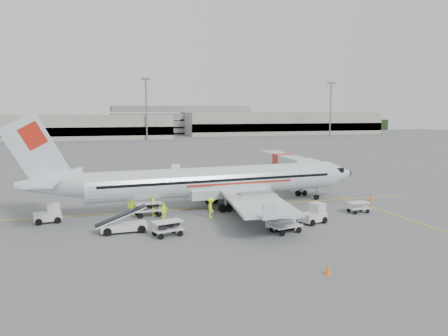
% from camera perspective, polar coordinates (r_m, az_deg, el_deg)
% --- Properties ---
extents(ground, '(360.00, 360.00, 0.00)m').
position_cam_1_polar(ground, '(45.80, 0.71, -5.02)').
color(ground, '#56595B').
extents(stripe_lead, '(44.00, 0.20, 0.01)m').
position_cam_1_polar(stripe_lead, '(45.80, 0.71, -5.02)').
color(stripe_lead, yellow).
rests_on(stripe_lead, ground).
extents(stripe_cross, '(0.20, 20.00, 0.01)m').
position_cam_1_polar(stripe_cross, '(45.22, 21.19, -5.67)').
color(stripe_cross, yellow).
rests_on(stripe_cross, ground).
extents(terminal_west, '(110.00, 22.00, 9.00)m').
position_cam_1_polar(terminal_west, '(174.89, -25.38, 4.79)').
color(terminal_west, gray).
rests_on(terminal_west, ground).
extents(terminal_east, '(90.00, 26.00, 10.00)m').
position_cam_1_polar(terminal_east, '(205.44, 7.45, 5.81)').
color(terminal_east, gray).
rests_on(terminal_east, ground).
extents(parking_garage, '(62.00, 24.00, 14.00)m').
position_cam_1_polar(parking_garage, '(206.35, -5.85, 6.39)').
color(parking_garage, slate).
rests_on(parking_garage, ground).
extents(treeline, '(300.00, 3.00, 6.00)m').
position_cam_1_polar(treeline, '(218.26, -13.06, 5.23)').
color(treeline, black).
rests_on(treeline, ground).
extents(mast_center, '(3.20, 1.20, 22.00)m').
position_cam_1_polar(mast_center, '(161.80, -10.11, 7.53)').
color(mast_center, slate).
rests_on(mast_center, ground).
extents(mast_east, '(3.20, 1.20, 22.00)m').
position_cam_1_polar(mast_east, '(185.85, 13.73, 7.38)').
color(mast_east, slate).
rests_on(mast_east, ground).
extents(aircraft, '(36.94, 30.02, 9.61)m').
position_cam_1_polar(aircraft, '(44.28, -0.75, 0.86)').
color(aircraft, silver).
rests_on(aircraft, ground).
extents(jet_bridge, '(4.37, 16.89, 4.39)m').
position_cam_1_polar(jet_bridge, '(57.65, 7.79, -0.35)').
color(jet_bridge, silver).
rests_on(jet_bridge, ground).
extents(belt_loader, '(5.02, 2.04, 2.68)m').
position_cam_1_polar(belt_loader, '(36.65, -13.01, -6.15)').
color(belt_loader, silver).
rests_on(belt_loader, ground).
extents(tug_fore, '(2.60, 2.00, 1.77)m').
position_cam_1_polar(tug_fore, '(39.49, 11.55, -5.83)').
color(tug_fore, silver).
rests_on(tug_fore, ground).
extents(tug_mid, '(2.41, 1.71, 1.68)m').
position_cam_1_polar(tug_mid, '(37.00, 7.41, -6.70)').
color(tug_mid, silver).
rests_on(tug_mid, ground).
extents(tug_aft, '(2.48, 1.68, 1.77)m').
position_cam_1_polar(tug_aft, '(41.91, -22.08, -5.46)').
color(tug_aft, silver).
rests_on(tug_aft, ground).
extents(cart_loaded_a, '(2.66, 1.98, 1.24)m').
position_cam_1_polar(cart_loaded_a, '(35.10, -7.39, -7.84)').
color(cart_loaded_a, silver).
rests_on(cart_loaded_a, ground).
extents(cart_loaded_b, '(2.68, 1.75, 1.32)m').
position_cam_1_polar(cart_loaded_b, '(41.99, -9.88, -5.33)').
color(cart_loaded_b, silver).
rests_on(cart_loaded_b, ground).
extents(cart_empty_a, '(2.82, 2.10, 1.31)m').
position_cam_1_polar(cart_empty_a, '(36.11, 8.04, -7.36)').
color(cart_empty_a, silver).
rests_on(cart_empty_a, ground).
extents(cart_empty_b, '(2.10, 1.30, 1.07)m').
position_cam_1_polar(cart_empty_b, '(44.76, 17.13, -4.93)').
color(cart_empty_b, silver).
rests_on(cart_empty_b, ground).
extents(cone_nose, '(0.44, 0.44, 0.71)m').
position_cam_1_polar(cone_nose, '(51.35, 18.67, -3.66)').
color(cone_nose, orange).
rests_on(cone_nose, ground).
extents(cone_port, '(0.41, 0.41, 0.67)m').
position_cam_1_polar(cone_port, '(58.36, -3.26, -2.05)').
color(cone_port, orange).
rests_on(cone_port, ground).
extents(cone_stbd, '(0.41, 0.41, 0.67)m').
position_cam_1_polar(cone_stbd, '(27.73, 13.44, -12.71)').
color(cone_stbd, orange).
rests_on(cone_stbd, ground).
extents(crew_a, '(0.71, 0.74, 1.71)m').
position_cam_1_polar(crew_a, '(41.98, -9.16, -5.05)').
color(crew_a, '#D1FF1E').
rests_on(crew_a, ground).
extents(crew_b, '(1.06, 1.11, 1.81)m').
position_cam_1_polar(crew_b, '(42.29, -11.97, -4.95)').
color(crew_b, '#D1FF1E').
rests_on(crew_b, ground).
extents(crew_c, '(0.77, 1.28, 1.92)m').
position_cam_1_polar(crew_c, '(40.64, -1.70, -5.21)').
color(crew_c, '#D1FF1E').
rests_on(crew_c, ground).
extents(crew_d, '(1.00, 0.65, 1.59)m').
position_cam_1_polar(crew_d, '(40.26, -7.83, -5.64)').
color(crew_d, '#D1FF1E').
rests_on(crew_d, ground).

